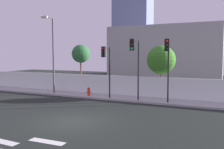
% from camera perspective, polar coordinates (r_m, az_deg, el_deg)
% --- Properties ---
extents(ground_plane, '(80.00, 80.00, 0.00)m').
position_cam_1_polar(ground_plane, '(14.82, -9.33, -10.76)').
color(ground_plane, black).
extents(sidewalk, '(36.00, 2.40, 0.15)m').
position_cam_1_polar(sidewalk, '(21.90, 2.90, -5.53)').
color(sidewalk, '#9E9E9E').
rests_on(sidewalk, ground).
extents(perimeter_wall, '(36.00, 0.18, 1.80)m').
position_cam_1_polar(perimeter_wall, '(22.94, 4.13, -2.62)').
color(perimeter_wall, white).
rests_on(perimeter_wall, sidewalk).
extents(crosswalk_marking, '(3.82, 3.03, 0.01)m').
position_cam_1_polar(crosswalk_marking, '(11.49, -22.29, -15.58)').
color(crosswalk_marking, silver).
rests_on(crosswalk_marking, ground).
extents(traffic_light_left, '(0.38, 1.56, 4.93)m').
position_cam_1_polar(traffic_light_left, '(19.08, 12.78, 3.96)').
color(traffic_light_left, black).
rests_on(traffic_light_left, sidewalk).
extents(traffic_light_center, '(0.36, 1.22, 4.46)m').
position_cam_1_polar(traffic_light_center, '(20.98, -1.35, 3.20)').
color(traffic_light_center, black).
rests_on(traffic_light_center, sidewalk).
extents(traffic_light_right, '(0.34, 1.80, 4.99)m').
position_cam_1_polar(traffic_light_right, '(19.67, 5.40, 4.21)').
color(traffic_light_right, black).
rests_on(traffic_light_right, sidewalk).
extents(street_lamp_curbside, '(0.63, 1.73, 7.37)m').
position_cam_1_polar(street_lamp_curbside, '(24.76, -13.71, 5.64)').
color(street_lamp_curbside, '#4C4C51').
rests_on(street_lamp_curbside, sidewalk).
extents(fire_hydrant, '(0.44, 0.26, 0.78)m').
position_cam_1_polar(fire_hydrant, '(22.86, -5.43, -3.87)').
color(fire_hydrant, red).
rests_on(fire_hydrant, sidewalk).
extents(roadside_tree_leftmost, '(1.92, 1.92, 5.00)m').
position_cam_1_polar(roadside_tree_leftmost, '(26.27, -7.26, 4.73)').
color(roadside_tree_leftmost, brown).
rests_on(roadside_tree_leftmost, ground).
extents(roadside_tree_midleft, '(2.62, 2.62, 4.78)m').
position_cam_1_polar(roadside_tree_midleft, '(22.87, 11.35, 3.34)').
color(roadside_tree_midleft, brown).
rests_on(roadside_tree_midleft, ground).
extents(low_building_distant, '(15.50, 6.00, 7.99)m').
position_cam_1_polar(low_building_distant, '(36.20, 12.03, 4.57)').
color(low_building_distant, '#9B9B9B').
rests_on(low_building_distant, ground).
extents(tower_on_skyline, '(7.19, 5.00, 28.38)m').
position_cam_1_polar(tower_on_skyline, '(51.41, 4.90, 16.04)').
color(tower_on_skyline, slate).
rests_on(tower_on_skyline, ground).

